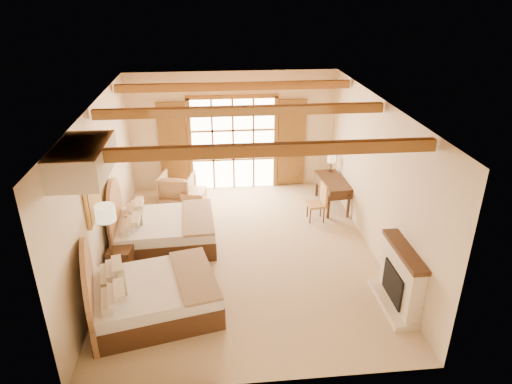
{
  "coord_description": "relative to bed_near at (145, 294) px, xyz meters",
  "views": [
    {
      "loc": [
        -0.56,
        -8.29,
        5.25
      ],
      "look_at": [
        0.29,
        0.2,
        1.31
      ],
      "focal_mm": 32.0,
      "sensor_mm": 36.0,
      "label": 1
    }
  ],
  "objects": [
    {
      "name": "bed_far",
      "position": [
        0.01,
        2.27,
        0.0
      ],
      "size": [
        2.18,
        1.69,
        1.39
      ],
      "rotation": [
        0.0,
        0.0,
        0.05
      ],
      "color": "#44251A",
      "rests_on": "floor"
    },
    {
      "name": "wall_left",
      "position": [
        -0.93,
        1.81,
        1.18
      ],
      "size": [
        0.0,
        7.0,
        7.0
      ],
      "primitive_type": "plane",
      "rotation": [
        1.57,
        0.0,
        1.57
      ],
      "color": "beige",
      "rests_on": "ground"
    },
    {
      "name": "wall_back",
      "position": [
        1.82,
        5.31,
        1.18
      ],
      "size": [
        5.5,
        0.0,
        5.5
      ],
      "primitive_type": "plane",
      "rotation": [
        1.57,
        0.0,
        0.0
      ],
      "color": "beige",
      "rests_on": "ground"
    },
    {
      "name": "ceiling_beams",
      "position": [
        1.82,
        1.81,
        2.66
      ],
      "size": [
        5.39,
        4.6,
        0.18
      ],
      "primitive_type": null,
      "color": "#995C25",
      "rests_on": "ceiling"
    },
    {
      "name": "canopy_valance",
      "position": [
        -0.58,
        -0.19,
        2.53
      ],
      "size": [
        0.7,
        1.4,
        0.45
      ],
      "primitive_type": "cube",
      "color": "beige",
      "rests_on": "ceiling"
    },
    {
      "name": "floor_lamp",
      "position": [
        -0.68,
        0.92,
        1.0
      ],
      "size": [
        0.35,
        0.35,
        1.67
      ],
      "color": "#332318",
      "rests_on": "floor"
    },
    {
      "name": "floor",
      "position": [
        1.82,
        1.81,
        -0.42
      ],
      "size": [
        7.0,
        7.0,
        0.0
      ],
      "primitive_type": "plane",
      "color": "tan",
      "rests_on": "ground"
    },
    {
      "name": "french_doors",
      "position": [
        1.82,
        5.25,
        0.83
      ],
      "size": [
        3.95,
        0.08,
        2.6
      ],
      "color": "white",
      "rests_on": "ground"
    },
    {
      "name": "wall_right",
      "position": [
        4.57,
        1.81,
        1.18
      ],
      "size": [
        0.0,
        7.0,
        7.0
      ],
      "primitive_type": "plane",
      "rotation": [
        1.57,
        0.0,
        -1.57
      ],
      "color": "beige",
      "rests_on": "ground"
    },
    {
      "name": "desk",
      "position": [
        4.24,
        3.8,
        -0.02
      ],
      "size": [
        0.69,
        1.41,
        0.74
      ],
      "rotation": [
        0.0,
        0.0,
        0.08
      ],
      "color": "#44251A",
      "rests_on": "floor"
    },
    {
      "name": "desk_chair",
      "position": [
        3.69,
        3.1,
        -0.13
      ],
      "size": [
        0.45,
        0.45,
        0.94
      ],
      "rotation": [
        0.0,
        0.0,
        0.11
      ],
      "color": "#B17B3D",
      "rests_on": "floor"
    },
    {
      "name": "ottoman",
      "position": [
        0.72,
        4.21,
        -0.21
      ],
      "size": [
        0.67,
        0.67,
        0.41
      ],
      "primitive_type": "cube",
      "rotation": [
        0.0,
        0.0,
        -0.2
      ],
      "color": "#AC744C",
      "rests_on": "floor"
    },
    {
      "name": "bed_near",
      "position": [
        0.0,
        0.0,
        0.0
      ],
      "size": [
        2.43,
        2.01,
        1.39
      ],
      "rotation": [
        0.0,
        0.0,
        0.22
      ],
      "color": "#44251A",
      "rests_on": "floor"
    },
    {
      "name": "desk_lamp",
      "position": [
        4.32,
        4.35,
        0.64
      ],
      "size": [
        0.21,
        0.21,
        0.43
      ],
      "color": "#332318",
      "rests_on": "desk"
    },
    {
      "name": "armchair",
      "position": [
        0.29,
        4.48,
        -0.03
      ],
      "size": [
        1.0,
        1.02,
        0.78
      ],
      "primitive_type": "imported",
      "rotation": [
        0.0,
        0.0,
        -3.37
      ],
      "color": "#A17A51",
      "rests_on": "floor"
    },
    {
      "name": "nightstand",
      "position": [
        -0.62,
        1.32,
        -0.15
      ],
      "size": [
        0.51,
        0.51,
        0.55
      ],
      "primitive_type": "cube",
      "rotation": [
        0.0,
        0.0,
        -0.12
      ],
      "color": "#44251A",
      "rests_on": "floor"
    },
    {
      "name": "ceiling",
      "position": [
        1.82,
        1.81,
        2.78
      ],
      "size": [
        7.0,
        7.0,
        0.0
      ],
      "primitive_type": "plane",
      "rotation": [
        3.14,
        0.0,
        0.0
      ],
      "color": "#A86D39",
      "rests_on": "ground"
    },
    {
      "name": "fireplace",
      "position": [
        4.41,
        -0.19,
        0.09
      ],
      "size": [
        0.46,
        1.4,
        1.16
      ],
      "color": "beige",
      "rests_on": "ground"
    },
    {
      "name": "painting",
      "position": [
        -0.89,
        1.06,
        1.33
      ],
      "size": [
        0.06,
        0.95,
        0.75
      ],
      "color": "gold",
      "rests_on": "wall_left"
    }
  ]
}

